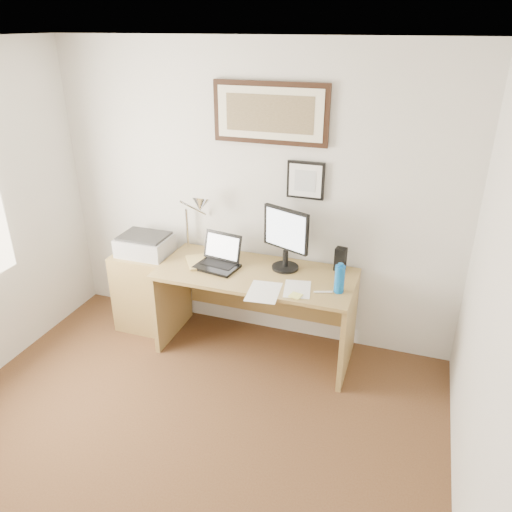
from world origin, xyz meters
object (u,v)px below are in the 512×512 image
at_px(laptop, 219,259).
at_px(water_bottle, 340,279).
at_px(book, 188,263).
at_px(side_cabinet, 147,290).
at_px(desk, 259,293).
at_px(printer, 145,245).
at_px(lcd_monitor, 286,236).

bearing_deg(laptop, water_bottle, -6.61).
bearing_deg(water_bottle, book, 177.59).
bearing_deg(water_bottle, side_cabinet, 175.10).
height_order(desk, printer, printer).
distance_m(desk, laptop, 0.44).
xyz_separation_m(water_bottle, desk, (-0.69, 0.19, -0.34)).
bearing_deg(laptop, side_cabinet, 177.45).
xyz_separation_m(side_cabinet, water_bottle, (1.76, -0.15, 0.49)).
height_order(laptop, printer, laptop).
bearing_deg(lcd_monitor, desk, -165.70).
relative_size(water_bottle, printer, 0.49).
distance_m(water_bottle, desk, 0.80).
relative_size(side_cabinet, book, 2.62).
distance_m(side_cabinet, desk, 1.08).
height_order(side_cabinet, lcd_monitor, lcd_monitor).
relative_size(water_bottle, book, 0.78).
distance_m(book, printer, 0.48).
bearing_deg(water_bottle, laptop, 173.39).
height_order(side_cabinet, laptop, laptop).
xyz_separation_m(desk, laptop, (-0.33, -0.07, 0.29)).
bearing_deg(laptop, lcd_monitor, 12.81).
xyz_separation_m(water_bottle, printer, (-1.74, 0.17, -0.04)).
distance_m(laptop, printer, 0.72).
xyz_separation_m(water_bottle, lcd_monitor, (-0.49, 0.24, 0.18)).
distance_m(water_bottle, book, 1.28).
height_order(laptop, lcd_monitor, lcd_monitor).
relative_size(water_bottle, laptop, 0.58).
distance_m(side_cabinet, water_bottle, 1.84).
relative_size(water_bottle, desk, 0.14).
relative_size(laptop, printer, 0.85).
bearing_deg(side_cabinet, laptop, -2.55).
bearing_deg(book, laptop, 14.16).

